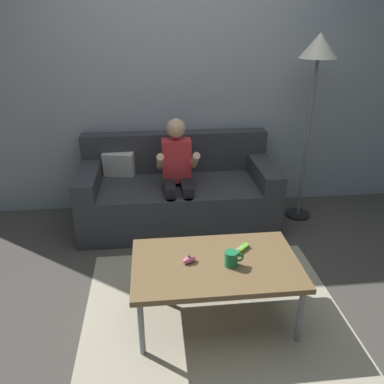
% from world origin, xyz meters
% --- Properties ---
extents(ground_plane, '(9.41, 9.41, 0.00)m').
position_xyz_m(ground_plane, '(0.00, 0.00, 0.00)').
color(ground_plane, '#4C4742').
extents(wall_back, '(4.71, 0.05, 2.50)m').
position_xyz_m(wall_back, '(0.00, 1.60, 1.25)').
color(wall_back, '#999EA8').
rests_on(wall_back, ground).
extents(couch, '(1.76, 0.80, 0.79)m').
position_xyz_m(couch, '(-0.07, 1.21, 0.29)').
color(couch, '#38383D').
rests_on(couch, ground).
extents(person_seated_on_couch, '(0.35, 0.43, 1.02)m').
position_xyz_m(person_seated_on_couch, '(-0.08, 1.02, 0.57)').
color(person_seated_on_couch, black).
rests_on(person_seated_on_couch, ground).
extents(coffee_table, '(1.03, 0.63, 0.42)m').
position_xyz_m(coffee_table, '(0.07, -0.12, 0.39)').
color(coffee_table, brown).
rests_on(coffee_table, ground).
extents(area_rug, '(1.70, 1.52, 0.01)m').
position_xyz_m(area_rug, '(0.07, -0.12, 0.00)').
color(area_rug, '#BCB299').
rests_on(area_rug, ground).
extents(game_remote_lime_near_edge, '(0.13, 0.12, 0.03)m').
position_xyz_m(game_remote_lime_near_edge, '(0.26, -0.01, 0.43)').
color(game_remote_lime_near_edge, '#72C638').
rests_on(game_remote_lime_near_edge, coffee_table).
extents(nunchuk_pink, '(0.10, 0.08, 0.05)m').
position_xyz_m(nunchuk_pink, '(-0.09, -0.11, 0.44)').
color(nunchuk_pink, pink).
rests_on(nunchuk_pink, coffee_table).
extents(coffee_mug, '(0.12, 0.08, 0.09)m').
position_xyz_m(coffee_mug, '(0.16, -0.16, 0.47)').
color(coffee_mug, '#1E7F47').
rests_on(coffee_mug, coffee_table).
extents(floor_lamp, '(0.32, 0.32, 1.68)m').
position_xyz_m(floor_lamp, '(1.12, 1.18, 1.45)').
color(floor_lamp, black).
rests_on(floor_lamp, ground).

